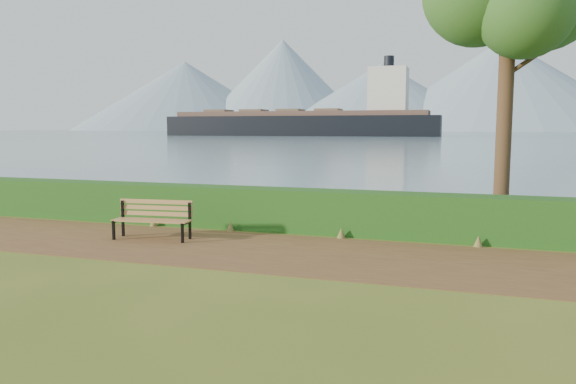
% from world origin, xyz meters
% --- Properties ---
extents(ground, '(140.00, 140.00, 0.00)m').
position_xyz_m(ground, '(0.00, 0.00, 0.00)').
color(ground, '#495B1A').
rests_on(ground, ground).
extents(path, '(40.00, 3.40, 0.01)m').
position_xyz_m(path, '(0.00, 0.30, 0.01)').
color(path, '#55341D').
rests_on(path, ground).
extents(hedge, '(32.00, 0.85, 1.00)m').
position_xyz_m(hedge, '(0.00, 2.60, 0.50)').
color(hedge, '#154012').
rests_on(hedge, ground).
extents(water, '(700.00, 510.00, 0.00)m').
position_xyz_m(water, '(0.00, 260.00, 0.01)').
color(water, slate).
rests_on(water, ground).
extents(mountains, '(585.00, 190.00, 70.00)m').
position_xyz_m(mountains, '(-9.17, 406.05, 27.70)').
color(mountains, gray).
rests_on(mountains, ground).
extents(bench, '(1.77, 0.70, 0.86)m').
position_xyz_m(bench, '(-2.33, 0.67, 0.50)').
color(bench, black).
rests_on(bench, ground).
extents(cargo_ship, '(78.73, 14.06, 23.82)m').
position_xyz_m(cargo_ship, '(-40.90, 144.63, 3.55)').
color(cargo_ship, black).
rests_on(cargo_ship, ground).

